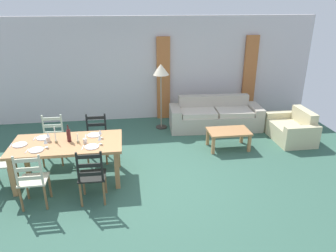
% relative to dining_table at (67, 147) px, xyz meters
% --- Properties ---
extents(ground_plane, '(9.60, 9.60, 0.02)m').
position_rel_dining_table_xyz_m(ground_plane, '(1.40, -0.14, -0.67)').
color(ground_plane, '#345C4C').
extents(wall_far, '(9.60, 0.16, 2.70)m').
position_rel_dining_table_xyz_m(wall_far, '(1.40, 3.16, 0.69)').
color(wall_far, silver).
rests_on(wall_far, ground_plane).
extents(curtain_panel_left, '(0.35, 0.08, 2.20)m').
position_rel_dining_table_xyz_m(curtain_panel_left, '(2.08, 3.02, 0.44)').
color(curtain_panel_left, '#B86835').
rests_on(curtain_panel_left, ground_plane).
extents(curtain_panel_right, '(0.35, 0.08, 2.20)m').
position_rel_dining_table_xyz_m(curtain_panel_right, '(4.48, 3.02, 0.44)').
color(curtain_panel_right, '#B86835').
rests_on(curtain_panel_right, ground_plane).
extents(dining_table, '(1.90, 0.96, 0.75)m').
position_rel_dining_table_xyz_m(dining_table, '(0.00, 0.00, 0.00)').
color(dining_table, '#B47D4C').
rests_on(dining_table, ground_plane).
extents(dining_chair_near_left, '(0.42, 0.40, 0.96)m').
position_rel_dining_table_xyz_m(dining_chair_near_left, '(-0.43, -0.73, -0.19)').
color(dining_chair_near_left, beige).
rests_on(dining_chair_near_left, ground_plane).
extents(dining_chair_near_right, '(0.43, 0.41, 0.96)m').
position_rel_dining_table_xyz_m(dining_chair_near_right, '(0.47, -0.74, -0.19)').
color(dining_chair_near_right, black).
rests_on(dining_chair_near_right, ground_plane).
extents(dining_chair_far_left, '(0.43, 0.41, 0.96)m').
position_rel_dining_table_xyz_m(dining_chair_far_left, '(-0.42, 0.78, -0.19)').
color(dining_chair_far_left, beige).
rests_on(dining_chair_far_left, ground_plane).
extents(dining_chair_far_right, '(0.42, 0.40, 0.96)m').
position_rel_dining_table_xyz_m(dining_chair_far_right, '(0.44, 0.72, -0.19)').
color(dining_chair_far_right, black).
rests_on(dining_chair_far_right, ground_plane).
extents(dinner_plate_near_left, '(0.24, 0.24, 0.02)m').
position_rel_dining_table_xyz_m(dinner_plate_near_left, '(-0.45, -0.25, 0.10)').
color(dinner_plate_near_left, white).
rests_on(dinner_plate_near_left, dining_table).
extents(fork_near_left, '(0.03, 0.17, 0.01)m').
position_rel_dining_table_xyz_m(fork_near_left, '(-0.60, -0.25, 0.09)').
color(fork_near_left, silver).
rests_on(fork_near_left, dining_table).
extents(dinner_plate_near_right, '(0.24, 0.24, 0.02)m').
position_rel_dining_table_xyz_m(dinner_plate_near_right, '(0.45, -0.25, 0.10)').
color(dinner_plate_near_right, white).
rests_on(dinner_plate_near_right, dining_table).
extents(fork_near_right, '(0.03, 0.17, 0.01)m').
position_rel_dining_table_xyz_m(fork_near_right, '(0.30, -0.25, 0.09)').
color(fork_near_right, silver).
rests_on(fork_near_right, dining_table).
extents(dinner_plate_far_left, '(0.24, 0.24, 0.02)m').
position_rel_dining_table_xyz_m(dinner_plate_far_left, '(-0.45, 0.25, 0.10)').
color(dinner_plate_far_left, white).
rests_on(dinner_plate_far_left, dining_table).
extents(fork_far_left, '(0.02, 0.17, 0.01)m').
position_rel_dining_table_xyz_m(fork_far_left, '(-0.60, 0.25, 0.09)').
color(fork_far_left, silver).
rests_on(fork_far_left, dining_table).
extents(dinner_plate_far_right, '(0.24, 0.24, 0.02)m').
position_rel_dining_table_xyz_m(dinner_plate_far_right, '(0.45, 0.25, 0.10)').
color(dinner_plate_far_right, white).
rests_on(dinner_plate_far_right, dining_table).
extents(fork_far_right, '(0.02, 0.17, 0.01)m').
position_rel_dining_table_xyz_m(fork_far_right, '(0.30, 0.25, 0.09)').
color(fork_far_right, silver).
rests_on(fork_far_right, dining_table).
extents(dinner_plate_head_west, '(0.24, 0.24, 0.02)m').
position_rel_dining_table_xyz_m(dinner_plate_head_west, '(-0.78, -0.00, 0.10)').
color(dinner_plate_head_west, white).
rests_on(dinner_plate_head_west, dining_table).
extents(fork_head_west, '(0.03, 0.17, 0.01)m').
position_rel_dining_table_xyz_m(fork_head_west, '(-0.93, 0.00, 0.09)').
color(fork_head_west, silver).
rests_on(fork_head_west, dining_table).
extents(wine_bottle, '(0.07, 0.07, 0.32)m').
position_rel_dining_table_xyz_m(wine_bottle, '(0.04, 0.05, 0.20)').
color(wine_bottle, '#471919').
rests_on(wine_bottle, dining_table).
extents(wine_glass_near_left, '(0.06, 0.06, 0.16)m').
position_rel_dining_table_xyz_m(wine_glass_near_left, '(-0.31, -0.15, 0.20)').
color(wine_glass_near_left, white).
rests_on(wine_glass_near_left, dining_table).
extents(wine_glass_near_right, '(0.06, 0.06, 0.16)m').
position_rel_dining_table_xyz_m(wine_glass_near_right, '(0.58, -0.14, 0.20)').
color(wine_glass_near_right, white).
rests_on(wine_glass_near_right, dining_table).
extents(wine_glass_far_left, '(0.06, 0.06, 0.16)m').
position_rel_dining_table_xyz_m(wine_glass_far_left, '(-0.33, 0.12, 0.20)').
color(wine_glass_far_left, white).
rests_on(wine_glass_far_left, dining_table).
extents(wine_glass_far_right, '(0.06, 0.06, 0.16)m').
position_rel_dining_table_xyz_m(wine_glass_far_right, '(0.57, 0.12, 0.20)').
color(wine_glass_far_right, white).
rests_on(wine_glass_far_right, dining_table).
extents(coffee_cup_primary, '(0.07, 0.07, 0.09)m').
position_rel_dining_table_xyz_m(coffee_cup_primary, '(0.32, -0.08, 0.13)').
color(coffee_cup_primary, beige).
rests_on(coffee_cup_primary, dining_table).
extents(coffee_cup_secondary, '(0.07, 0.07, 0.09)m').
position_rel_dining_table_xyz_m(coffee_cup_secondary, '(-0.32, 0.09, 0.13)').
color(coffee_cup_secondary, beige).
rests_on(coffee_cup_secondary, dining_table).
extents(candle_tall, '(0.05, 0.05, 0.30)m').
position_rel_dining_table_xyz_m(candle_tall, '(-0.18, 0.02, 0.17)').
color(candle_tall, '#998C66').
rests_on(candle_tall, dining_table).
extents(candle_short, '(0.05, 0.05, 0.17)m').
position_rel_dining_table_xyz_m(candle_short, '(0.20, -0.04, 0.13)').
color(candle_short, '#998C66').
rests_on(candle_short, dining_table).
extents(couch, '(2.32, 0.93, 0.80)m').
position_rel_dining_table_xyz_m(couch, '(3.28, 2.11, -0.37)').
color(couch, '#B4A999').
rests_on(couch, ground_plane).
extents(coffee_table, '(0.90, 0.56, 0.42)m').
position_rel_dining_table_xyz_m(coffee_table, '(3.25, 0.90, -0.31)').
color(coffee_table, '#B47D4C').
rests_on(coffee_table, ground_plane).
extents(armchair_upholstered, '(0.80, 1.16, 0.72)m').
position_rel_dining_table_xyz_m(armchair_upholstered, '(4.90, 1.15, -0.41)').
color(armchair_upholstered, beige).
rests_on(armchair_upholstered, ground_plane).
extents(standing_lamp, '(0.40, 0.40, 1.64)m').
position_rel_dining_table_xyz_m(standing_lamp, '(1.93, 2.30, 0.75)').
color(standing_lamp, '#332D28').
rests_on(standing_lamp, ground_plane).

